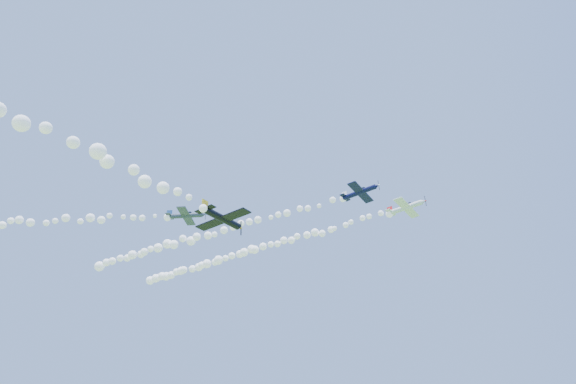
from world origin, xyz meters
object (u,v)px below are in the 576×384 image
(plane_navy, at_px, (360,192))
(plane_grey, at_px, (186,216))
(plane_white, at_px, (406,207))
(plane_black, at_px, (223,219))

(plane_navy, distance_m, plane_grey, 31.67)
(plane_white, distance_m, plane_grey, 41.27)
(plane_grey, relative_size, plane_black, 0.96)
(plane_navy, xyz_separation_m, plane_grey, (-30.30, -8.50, -3.57))
(plane_grey, bearing_deg, plane_white, 8.87)
(plane_navy, bearing_deg, plane_grey, -152.03)
(plane_grey, xyz_separation_m, plane_black, (17.21, -18.04, -11.08))
(plane_grey, bearing_deg, plane_navy, -0.59)
(plane_black, bearing_deg, plane_grey, 58.47)
(plane_black, bearing_deg, plane_navy, -11.43)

